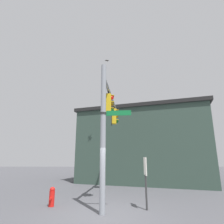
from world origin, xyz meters
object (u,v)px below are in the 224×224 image
street_name_sign (112,113)px  fire_hydrant (52,197)px  traffic_light_mid_inner (114,116)px  bird_flying (107,61)px  traffic_light_nearest_pole (109,104)px  historical_marker (145,174)px

street_name_sign → fire_hydrant: bearing=-114.1°
traffic_light_mid_inner → bird_flying: bird_flying is taller
traffic_light_nearest_pole → bird_flying: bearing=-176.1°
traffic_light_nearest_pole → traffic_light_mid_inner: bearing=174.2°
bird_flying → fire_hydrant: bird_flying is taller
traffic_light_mid_inner → bird_flying: bearing=-145.5°
fire_hydrant → street_name_sign: bearing=65.9°
traffic_light_nearest_pole → street_name_sign: bearing=6.2°
traffic_light_nearest_pole → fire_hydrant: bearing=-79.3°
traffic_light_nearest_pole → fire_hydrant: size_ratio=1.59×
street_name_sign → fire_hydrant: street_name_sign is taller
traffic_light_mid_inner → historical_marker: traffic_light_mid_inner is taller
bird_flying → historical_marker: size_ratio=0.16×
traffic_light_mid_inner → bird_flying: 4.84m
street_name_sign → historical_marker: 3.02m
traffic_light_mid_inner → street_name_sign: traffic_light_mid_inner is taller
fire_hydrant → historical_marker: 4.30m
street_name_sign → traffic_light_mid_inner: bearing=178.5°
traffic_light_nearest_pole → fire_hydrant: traffic_light_nearest_pole is taller
bird_flying → historical_marker: (4.90, 1.90, -8.23)m
street_name_sign → bird_flying: 7.96m
street_name_sign → historical_marker: size_ratio=0.62×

